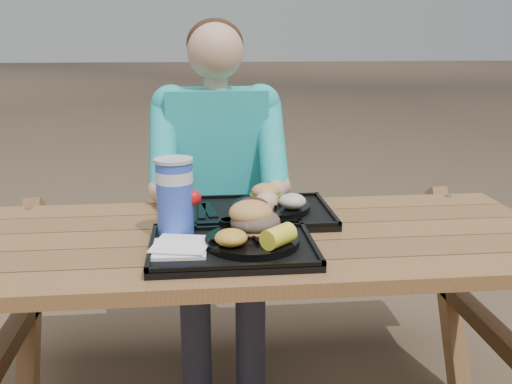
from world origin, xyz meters
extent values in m
cube|color=black|center=(-0.08, -0.14, 0.76)|extent=(0.45, 0.35, 0.02)
cube|color=black|center=(0.04, 0.16, 0.76)|extent=(0.45, 0.35, 0.02)
cylinder|color=black|center=(-0.03, -0.14, 0.78)|extent=(0.26, 0.26, 0.02)
cylinder|color=black|center=(0.07, 0.17, 0.78)|extent=(0.26, 0.26, 0.02)
cube|color=white|center=(-0.23, -0.17, 0.78)|extent=(0.16, 0.16, 0.02)
cylinder|color=blue|center=(-0.24, -0.03, 0.88)|extent=(0.10, 0.10, 0.21)
cylinder|color=#340B05|center=(-0.08, -0.02, 0.79)|extent=(0.06, 0.06, 0.03)
cylinder|color=yellow|center=(-0.01, -0.01, 0.78)|extent=(0.04, 0.04, 0.03)
ellipsoid|color=gold|center=(-0.09, -0.20, 0.81)|extent=(0.09, 0.09, 0.04)
cube|color=black|center=(-0.14, 0.18, 0.77)|extent=(0.05, 0.17, 0.01)
ellipsoid|color=#46150E|center=(0.00, 0.10, 0.81)|extent=(0.09, 0.09, 0.04)
ellipsoid|color=beige|center=(0.13, 0.12, 0.81)|extent=(0.09, 0.09, 0.05)
camera|label=1|loc=(-0.17, -1.61, 1.32)|focal=40.00mm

